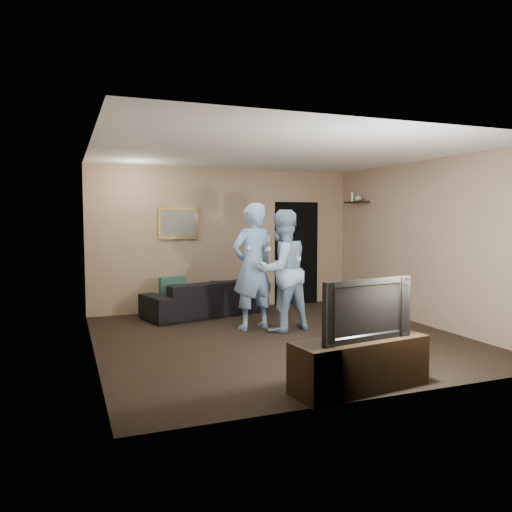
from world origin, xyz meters
name	(u,v)px	position (x,y,z in m)	size (l,w,h in m)	color
ground	(279,338)	(0.00, 0.00, 0.00)	(5.00, 5.00, 0.00)	black
ceiling	(280,152)	(0.00, 0.00, 2.60)	(5.00, 5.00, 0.04)	silver
wall_back	(226,239)	(0.00, 2.50, 1.30)	(5.00, 0.04, 2.60)	tan
wall_front	(388,261)	(0.00, -2.50, 1.30)	(5.00, 0.04, 2.60)	tan
wall_left	(92,251)	(-2.50, 0.00, 1.30)	(0.04, 5.00, 2.60)	tan
wall_right	(425,243)	(2.50, 0.00, 1.30)	(0.04, 5.00, 2.60)	tan
sofa	(205,298)	(-0.55, 1.96, 0.31)	(2.12, 0.83, 0.62)	black
throw_pillow	(173,290)	(-1.12, 1.96, 0.48)	(0.44, 0.14, 0.44)	#17463A
painting_frame	(178,223)	(-0.90, 2.48, 1.60)	(0.72, 0.05, 0.57)	olive
painting_canvas	(178,223)	(-0.90, 2.45, 1.60)	(0.62, 0.01, 0.47)	slate
doorway	(296,253)	(1.45, 2.47, 1.00)	(0.90, 0.06, 2.00)	black
light_switch	(268,238)	(0.85, 2.48, 1.30)	(0.08, 0.02, 0.12)	silver
wall_shelf	(357,202)	(2.39, 1.80, 1.99)	(0.20, 0.60, 0.03)	black
shelf_vase	(358,197)	(2.39, 1.76, 2.09)	(0.16, 0.16, 0.16)	#A3A3A8
shelf_figurine	(352,197)	(2.39, 1.96, 2.09)	(0.06, 0.06, 0.18)	silver
tv_console	(360,364)	(-0.10, -2.22, 0.25)	(1.43, 0.46, 0.51)	black
television	(361,309)	(-0.10, -2.22, 0.81)	(1.06, 0.14, 0.61)	black
wii_player_left	(253,266)	(-0.15, 0.67, 0.96)	(0.78, 0.60, 1.92)	#7EA6DB
wii_player_right	(282,271)	(0.22, 0.42, 0.91)	(1.01, 0.86, 1.82)	#99BEDE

